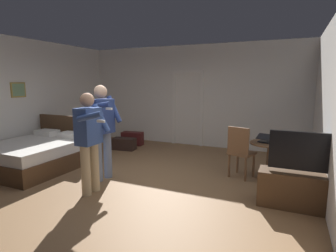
{
  "coord_description": "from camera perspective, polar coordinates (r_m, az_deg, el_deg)",
  "views": [
    {
      "loc": [
        2.63,
        -4.02,
        1.81
      ],
      "look_at": [
        0.75,
        0.17,
        1.07
      ],
      "focal_mm": 29.25,
      "sensor_mm": 36.0,
      "label": 1
    }
  ],
  "objects": [
    {
      "name": "wall_left",
      "position": [
        7.11,
        -31.39,
        4.65
      ],
      "size": [
        0.15,
        7.0,
        2.83
      ],
      "color": "silver",
      "rests_on": "ground_plane"
    },
    {
      "name": "ground_plane",
      "position": [
        5.14,
        -8.64,
        -11.6
      ],
      "size": [
        7.43,
        7.43,
        0.0
      ],
      "primitive_type": "plane",
      "color": "olive"
    },
    {
      "name": "bed",
      "position": [
        6.49,
        -25.37,
        -5.19
      ],
      "size": [
        1.66,
        1.93,
        1.02
      ],
      "color": "#4C331E",
      "rests_on": "ground_plane"
    },
    {
      "name": "person_striped_shirt",
      "position": [
        5.14,
        -13.56,
        0.09
      ],
      "size": [
        0.66,
        0.67,
        1.76
      ],
      "color": "slate",
      "rests_on": "ground_plane"
    },
    {
      "name": "wooden_chair",
      "position": [
        5.35,
        14.81,
        -4.86
      ],
      "size": [
        0.53,
        0.53,
        0.99
      ],
      "color": "brown",
      "rests_on": "ground_plane"
    },
    {
      "name": "wall_back",
      "position": [
        7.92,
        4.77,
        6.27
      ],
      "size": [
        6.56,
        0.12,
        2.83
      ],
      "primitive_type": "cube",
      "color": "silver",
      "rests_on": "ground_plane"
    },
    {
      "name": "suitcase_small",
      "position": [
        8.03,
        -7.42,
        -2.59
      ],
      "size": [
        0.64,
        0.35,
        0.38
      ],
      "primitive_type": "cube",
      "rotation": [
        0.0,
        0.0,
        0.12
      ],
      "color": "#4C1919",
      "rests_on": "ground_plane"
    },
    {
      "name": "laptop",
      "position": [
        5.37,
        19.99,
        -2.77
      ],
      "size": [
        0.39,
        0.4,
        0.17
      ],
      "color": "black",
      "rests_on": "side_table"
    },
    {
      "name": "person_blue_shirt",
      "position": [
        4.55,
        -16.07,
        -2.25
      ],
      "size": [
        0.63,
        0.53,
        1.64
      ],
      "color": "tan",
      "rests_on": "ground_plane"
    },
    {
      "name": "doorway_frame",
      "position": [
        7.88,
        4.11,
        4.84
      ],
      "size": [
        0.93,
        0.08,
        2.13
      ],
      "color": "white",
      "rests_on": "ground_plane"
    },
    {
      "name": "tv_flatscreen",
      "position": [
        4.45,
        26.16,
        -11.31
      ],
      "size": [
        1.19,
        0.4,
        1.13
      ],
      "color": "#4C331E",
      "rests_on": "ground_plane"
    },
    {
      "name": "bottle_on_table",
      "position": [
        5.32,
        21.94,
        -2.39
      ],
      "size": [
        0.06,
        0.06,
        0.26
      ],
      "color": "#273F1F",
      "rests_on": "side_table"
    },
    {
      "name": "suitcase_dark",
      "position": [
        7.5,
        -9.14,
        -3.69
      ],
      "size": [
        0.64,
        0.39,
        0.31
      ],
      "primitive_type": "cube",
      "rotation": [
        0.0,
        0.0,
        0.13
      ],
      "color": "black",
      "rests_on": "ground_plane"
    },
    {
      "name": "side_table",
      "position": [
        5.47,
        20.3,
        -5.53
      ],
      "size": [
        0.71,
        0.71,
        0.7
      ],
      "color": "brown",
      "rests_on": "ground_plane"
    }
  ]
}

